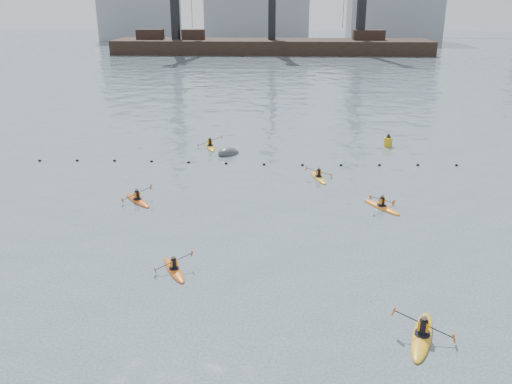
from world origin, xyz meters
TOP-DOWN VIEW (x-y plane):
  - ground at (0.00, 0.00)m, footprint 400.00×400.00m
  - float_line at (-0.50, 22.53)m, footprint 33.24×0.73m
  - barge_pier at (-0.22, 110.00)m, footprint 72.00×19.30m
  - skyline at (2.23, 150.27)m, footprint 141.00×28.00m
  - kayaker_0 at (-2.79, 4.72)m, footprint 1.83×2.85m
  - kayaker_1 at (7.81, -0.23)m, footprint 2.36×3.62m
  - kayaker_2 at (-6.91, 13.94)m, footprint 2.51×2.84m
  - kayaker_3 at (5.05, 19.14)m, footprint 2.05×3.08m
  - kayaker_4 at (8.62, 13.48)m, footprint 2.24×3.00m
  - kayaker_5 at (-3.88, 27.34)m, footprint 2.21×3.34m
  - mooring_buoy at (-2.05, 25.27)m, footprint 2.55×2.71m
  - nav_buoy at (11.72, 28.38)m, footprint 0.73×0.73m

SIDE VIEW (x-z plane):
  - ground at x=0.00m, z-range 0.00..0.00m
  - mooring_buoy at x=-2.05m, z-range -0.78..0.78m
  - float_line at x=-0.50m, z-range -0.09..0.15m
  - kayaker_0 at x=-2.79m, z-range -0.42..0.59m
  - kayaker_3 at x=5.05m, z-range -0.46..0.65m
  - kayaker_4 at x=8.62m, z-range -0.50..0.70m
  - kayaker_2 at x=-6.91m, z-range -0.44..0.63m
  - kayaker_5 at x=-3.88m, z-range -0.49..0.69m
  - kayaker_1 at x=7.81m, z-range -0.52..0.74m
  - nav_buoy at x=11.72m, z-range -0.26..1.07m
  - barge_pier at x=-0.22m, z-range -12.86..16.64m
  - skyline at x=2.23m, z-range -1.75..20.25m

